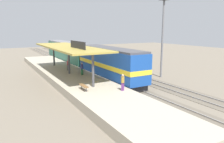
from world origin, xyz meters
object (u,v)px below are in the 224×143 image
at_px(locomotive, 109,64).
at_px(freight_car, 97,55).
at_px(light_mast, 163,19).
at_px(person_walking, 123,82).
at_px(person_boarding, 68,64).
at_px(person_waiting, 82,68).
at_px(platform_bench, 84,86).
at_px(passenger_carriage_single, 67,52).

height_order(locomotive, freight_car, locomotive).
distance_m(light_mast, person_walking, 13.63).
relative_size(light_mast, person_boarding, 6.84).
bearing_deg(person_waiting, platform_bench, -110.57).
height_order(freight_car, person_boarding, freight_car).
distance_m(locomotive, passenger_carriage_single, 18.00).
height_order(freight_car, person_waiting, freight_car).
bearing_deg(freight_car, person_waiting, -124.28).
height_order(passenger_carriage_single, light_mast, light_mast).
xyz_separation_m(passenger_carriage_single, person_boarding, (-4.03, -12.58, -0.46)).
distance_m(locomotive, person_walking, 8.07).
bearing_deg(person_boarding, light_mast, -31.36).
distance_m(light_mast, person_boarding, 15.32).
bearing_deg(person_waiting, freight_car, 55.72).
bearing_deg(locomotive, freight_car, 70.81).
xyz_separation_m(passenger_carriage_single, person_waiting, (-3.39, -16.51, -0.46)).
distance_m(freight_car, person_boarding, 11.63).
relative_size(light_mast, person_waiting, 6.84).
distance_m(freight_car, person_walking, 22.05).
relative_size(locomotive, passenger_carriage_single, 0.72).
relative_size(freight_car, person_walking, 7.02).
relative_size(locomotive, light_mast, 1.23).
xyz_separation_m(light_mast, person_waiting, (-11.19, 3.28, -6.54)).
relative_size(platform_bench, person_boarding, 0.99).
relative_size(platform_bench, light_mast, 0.15).
bearing_deg(person_boarding, locomotive, -53.38).
bearing_deg(platform_bench, locomotive, 42.26).
relative_size(platform_bench, person_waiting, 0.99).
distance_m(locomotive, person_boarding, 6.78).
xyz_separation_m(passenger_carriage_single, person_walking, (-2.64, -25.60, -0.46)).
distance_m(passenger_carriage_single, person_boarding, 13.22).
distance_m(platform_bench, person_boarding, 11.06).
relative_size(platform_bench, freight_car, 0.14).
bearing_deg(locomotive, light_mast, -12.92).
height_order(platform_bench, light_mast, light_mast).
xyz_separation_m(platform_bench, locomotive, (6.00, 5.45, 1.07)).
relative_size(locomotive, person_walking, 8.44).
bearing_deg(platform_bench, person_waiting, 69.43).
bearing_deg(freight_car, light_mast, -77.96).
bearing_deg(person_waiting, locomotive, -23.73).
height_order(person_walking, person_boarding, same).
distance_m(passenger_carriage_single, light_mast, 22.12).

